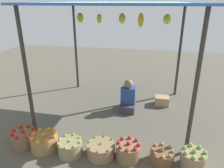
{
  "coord_description": "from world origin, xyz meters",
  "views": [
    {
      "loc": [
        0.76,
        -4.49,
        2.5
      ],
      "look_at": [
        0.0,
        -0.66,
        0.95
      ],
      "focal_mm": 33.87,
      "sensor_mm": 36.0,
      "label": 1
    }
  ],
  "objects": [
    {
      "name": "ground_plane",
      "position": [
        0.0,
        0.0,
        0.0
      ],
      "size": [
        14.0,
        14.0,
        0.0
      ],
      "primitive_type": "plane",
      "color": "#5A5547"
    },
    {
      "name": "basket_limes",
      "position": [
        -0.53,
        -1.7,
        0.13
      ],
      "size": [
        0.42,
        0.42,
        0.3
      ],
      "color": "#8E7E54",
      "rests_on": "ground"
    },
    {
      "name": "vendor_person",
      "position": [
        0.24,
        0.1,
        0.3
      ],
      "size": [
        0.36,
        0.44,
        0.78
      ],
      "color": "#3E3745",
      "rests_on": "ground"
    },
    {
      "name": "basket_red_tomatoes",
      "position": [
        -1.48,
        -1.61,
        0.14
      ],
      "size": [
        0.46,
        0.46,
        0.32
      ],
      "color": "brown",
      "rests_on": "ground"
    },
    {
      "name": "wooden_crate_near_vendor",
      "position": [
        1.07,
        0.53,
        0.11
      ],
      "size": [
        0.35,
        0.27,
        0.22
      ],
      "primitive_type": "cube",
      "color": "tan",
      "rests_on": "ground"
    },
    {
      "name": "basket_red_apples",
      "position": [
        0.47,
        -1.61,
        0.15
      ],
      "size": [
        0.42,
        0.42,
        0.34
      ],
      "color": "olive",
      "rests_on": "ground"
    },
    {
      "name": "basket_green_chilies",
      "position": [
        0.0,
        -1.64,
        0.12
      ],
      "size": [
        0.48,
        0.48,
        0.27
      ],
      "color": "#93744F",
      "rests_on": "ground"
    },
    {
      "name": "market_stall_structure",
      "position": [
        0.0,
        0.02,
        2.29
      ],
      "size": [
        3.2,
        2.82,
        2.47
      ],
      "color": "#38332D",
      "rests_on": "ground"
    },
    {
      "name": "basket_green_apples",
      "position": [
        1.51,
        -1.6,
        0.15
      ],
      "size": [
        0.4,
        0.4,
        0.34
      ],
      "color": "#9A7A5D",
      "rests_on": "ground"
    },
    {
      "name": "basket_potatoes",
      "position": [
        1.02,
        -1.58,
        0.11
      ],
      "size": [
        0.39,
        0.39,
        0.26
      ],
      "color": "brown",
      "rests_on": "ground"
    },
    {
      "name": "basket_oranges",
      "position": [
        -1.04,
        -1.65,
        0.14
      ],
      "size": [
        0.49,
        0.49,
        0.33
      ],
      "color": "olive",
      "rests_on": "ground"
    }
  ]
}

